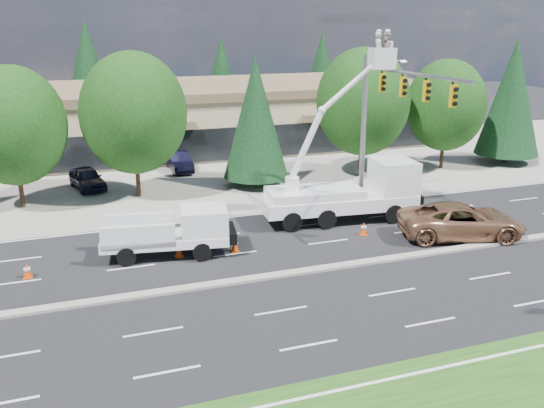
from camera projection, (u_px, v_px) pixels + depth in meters
name	position (u px, v px, depth m)	size (l,w,h in m)	color
ground	(255.00, 279.00, 26.70)	(140.00, 140.00, 0.00)	black
concrete_apron	(171.00, 175.00, 44.70)	(140.00, 22.00, 0.01)	gray
road_median	(255.00, 278.00, 26.68)	(120.00, 0.55, 0.12)	gray
strip_mall	(148.00, 117.00, 52.85)	(50.40, 15.40, 5.50)	tan
tree_front_c	(13.00, 126.00, 35.50)	(6.17, 6.17, 8.56)	#332114
tree_front_d	(134.00, 113.00, 37.65)	(6.65, 6.65, 9.22)	#332114
tree_front_e	(256.00, 118.00, 40.45)	(4.43, 4.43, 8.73)	#332114
tree_front_f	(363.00, 102.00, 42.83)	(6.63, 6.63, 9.19)	#332114
tree_front_g	(446.00, 105.00, 45.25)	(5.95, 5.95, 8.25)	#332114
tree_front_h	(512.00, 97.00, 47.09)	(4.90, 4.90, 9.67)	#332114
tree_back_b	(88.00, 71.00, 61.47)	(5.63, 5.63, 11.10)	#332114
tree_back_c	(222.00, 77.00, 66.28)	(4.71, 4.71, 9.29)	#332114
tree_back_d	(322.00, 71.00, 70.09)	(4.94, 4.94, 9.73)	#332114
signal_mast	(383.00, 110.00, 34.51)	(2.76, 10.16, 9.00)	gray
utility_pickup	(174.00, 236.00, 29.24)	(6.29, 3.18, 2.30)	white
bucket_truck	(352.00, 182.00, 34.07)	(8.99, 3.60, 10.49)	white
traffic_cone_a	(27.00, 271.00, 26.78)	(0.40, 0.40, 0.70)	#DE3E07
traffic_cone_b	(179.00, 250.00, 29.15)	(0.40, 0.40, 0.70)	#DE3E07
traffic_cone_c	(235.00, 245.00, 29.84)	(0.40, 0.40, 0.70)	#DE3E07
traffic_cone_d	(364.00, 229.00, 32.16)	(0.40, 0.40, 0.70)	#DE3E07
traffic_cone_e	(435.00, 219.00, 33.66)	(0.40, 0.40, 0.70)	#DE3E07
minivan	(462.00, 221.00, 31.64)	(2.99, 6.49, 1.80)	#946547
parked_car_west	(87.00, 178.00, 40.83)	(1.71, 4.26, 1.45)	black
parked_car_east	(179.00, 162.00, 45.68)	(1.49, 4.26, 1.40)	black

